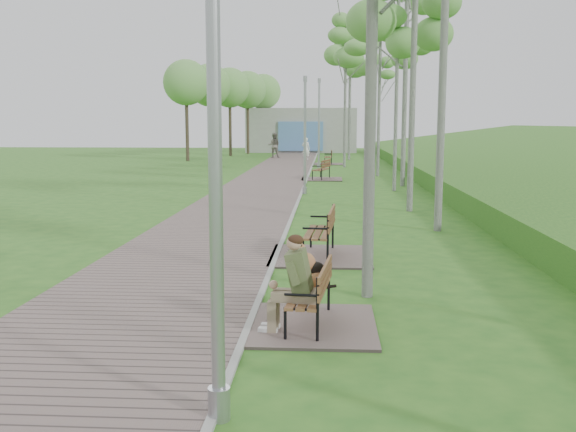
# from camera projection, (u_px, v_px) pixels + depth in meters

# --- Properties ---
(ground) EXTENTS (120.00, 120.00, 0.00)m
(ground) POSITION_uv_depth(u_px,v_px,m) (256.00, 308.00, 9.56)
(ground) COLOR #2D6621
(ground) RESTS_ON ground
(walkway) EXTENTS (3.50, 67.00, 0.04)m
(walkway) POSITION_uv_depth(u_px,v_px,m) (271.00, 179.00, 30.89)
(walkway) COLOR #74625E
(walkway) RESTS_ON ground
(kerb) EXTENTS (0.10, 67.00, 0.05)m
(kerb) POSITION_uv_depth(u_px,v_px,m) (307.00, 179.00, 30.78)
(kerb) COLOR #999993
(kerb) RESTS_ON ground
(embankment) EXTENTS (14.00, 70.00, 1.60)m
(embankment) POSITION_uv_depth(u_px,v_px,m) (575.00, 184.00, 28.55)
(embankment) COLOR #518B2C
(embankment) RESTS_ON ground
(building_north) EXTENTS (10.00, 5.20, 4.00)m
(building_north) POSITION_uv_depth(u_px,v_px,m) (302.00, 130.00, 59.69)
(building_north) COLOR #9E9E99
(building_north) RESTS_ON ground
(bench_main) EXTENTS (1.74, 1.94, 1.52)m
(bench_main) POSITION_uv_depth(u_px,v_px,m) (305.00, 297.00, 8.60)
(bench_main) COLOR #74625E
(bench_main) RESTS_ON ground
(bench_second) EXTENTS (2.04, 2.26, 1.25)m
(bench_second) POSITION_uv_depth(u_px,v_px,m) (319.00, 246.00, 13.14)
(bench_second) COLOR #74625E
(bench_second) RESTS_ON ground
(bench_third) EXTENTS (1.94, 2.16, 1.19)m
(bench_third) POSITION_uv_depth(u_px,v_px,m) (321.00, 175.00, 30.92)
(bench_third) COLOR #74625E
(bench_third) RESTS_ON ground
(bench_far) EXTENTS (1.88, 2.08, 1.15)m
(bench_far) POSITION_uv_depth(u_px,v_px,m) (328.00, 161.00, 42.12)
(bench_far) COLOR #74625E
(bench_far) RESTS_ON ground
(lamp_post_near) EXTENTS (0.21, 0.21, 5.42)m
(lamp_post_near) POSITION_uv_depth(u_px,v_px,m) (215.00, 147.00, 5.61)
(lamp_post_near) COLOR #999BA0
(lamp_post_near) RESTS_ON ground
(lamp_post_second) EXTENTS (0.17, 0.17, 4.48)m
(lamp_post_second) POSITION_uv_depth(u_px,v_px,m) (305.00, 139.00, 24.51)
(lamp_post_second) COLOR #999BA0
(lamp_post_second) RESTS_ON ground
(lamp_post_third) EXTENTS (0.21, 0.21, 5.34)m
(lamp_post_third) POSITION_uv_depth(u_px,v_px,m) (319.00, 126.00, 38.69)
(lamp_post_third) COLOR #999BA0
(lamp_post_third) RESTS_ON ground
(pedestrian_near) EXTENTS (0.70, 0.57, 1.65)m
(pedestrian_near) POSITION_uv_depth(u_px,v_px,m) (306.00, 149.00, 46.37)
(pedestrian_near) COLOR white
(pedestrian_near) RESTS_ON ground
(pedestrian_far) EXTENTS (0.95, 0.74, 1.93)m
(pedestrian_far) POSITION_uv_depth(u_px,v_px,m) (274.00, 145.00, 49.51)
(pedestrian_far) COLOR gray
(pedestrian_far) RESTS_ON ground
(birch_mid_a) EXTENTS (2.21, 2.21, 8.60)m
(birch_mid_a) POSITION_uv_depth(u_px,v_px,m) (398.00, 18.00, 24.83)
(birch_mid_a) COLOR silver
(birch_mid_a) RESTS_ON ground
(birch_mid_c) EXTENTS (2.43, 2.43, 8.65)m
(birch_mid_c) POSITION_uv_depth(u_px,v_px,m) (380.00, 40.00, 31.91)
(birch_mid_c) COLOR silver
(birch_mid_c) RESTS_ON ground
(birch_far_a) EXTENTS (2.78, 2.78, 8.69)m
(birch_far_a) POSITION_uv_depth(u_px,v_px,m) (407.00, 24.00, 26.75)
(birch_far_a) COLOR silver
(birch_far_a) RESTS_ON ground
(birch_far_b) EXTENTS (2.66, 2.66, 9.41)m
(birch_far_b) POSITION_uv_depth(u_px,v_px,m) (346.00, 44.00, 38.32)
(birch_far_b) COLOR silver
(birch_far_b) RESTS_ON ground
(birch_far_c) EXTENTS (2.22, 2.22, 8.13)m
(birch_far_c) POSITION_uv_depth(u_px,v_px,m) (379.00, 68.00, 43.55)
(birch_far_c) COLOR silver
(birch_far_c) RESTS_ON ground
(birch_distant_a) EXTENTS (2.63, 2.63, 10.04)m
(birch_distant_a) POSITION_uv_depth(u_px,v_px,m) (350.00, 50.00, 45.95)
(birch_distant_a) COLOR silver
(birch_distant_a) RESTS_ON ground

